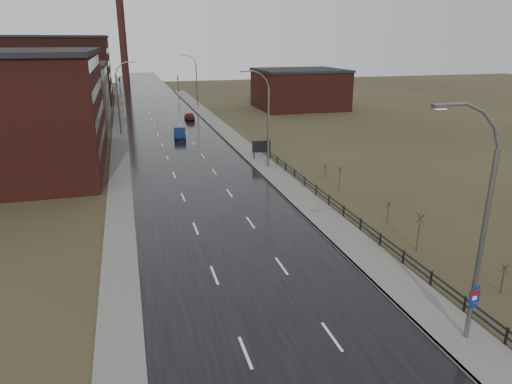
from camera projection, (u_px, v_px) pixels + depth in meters
road at (172, 134)px, 73.93m from camera, size 14.00×300.00×0.06m
sidewalk_right at (269, 170)px, 53.32m from camera, size 3.20×180.00×0.18m
curb_right at (256, 171)px, 52.93m from camera, size 0.16×180.00×0.18m
sidewalk_left at (120, 136)px, 71.80m from camera, size 2.40×260.00×0.12m
warehouse_near at (0, 111)px, 52.68m from camera, size 22.44×28.56×13.50m
warehouse_mid at (62, 93)px, 84.04m from camera, size 16.32×20.40×10.50m
warehouse_far at (53, 69)px, 109.32m from camera, size 26.52×24.48×15.50m
building_right at (299, 89)px, 100.49m from camera, size 18.36×16.32×8.50m
smokestack at (122, 37)px, 149.57m from camera, size 2.70×2.70×30.70m
streetlight_main at (478, 231)px, 21.28m from camera, size 3.91×0.29×12.11m
streetlight_right_mid at (266, 119)px, 52.38m from camera, size 3.36×0.28×11.35m
streetlight_left at (120, 98)px, 71.92m from camera, size 3.36×0.28×11.35m
streetlight_right_far at (195, 81)px, 101.65m from camera, size 3.36×0.28×11.35m
guardrail at (347, 213)px, 38.34m from camera, size 0.10×53.05×1.10m
shrub_b at (503, 277)px, 27.31m from camera, size 0.46×0.48×1.91m
shrub_c at (419, 231)px, 32.57m from camera, size 0.70×0.74×2.97m
shrub_d at (388, 211)px, 37.82m from camera, size 0.46×0.48×1.91m
shrub_e at (339, 178)px, 45.72m from camera, size 0.61×0.65×2.60m
shrub_f at (325, 171)px, 50.09m from camera, size 0.39×0.40×1.59m
billboard at (261, 147)px, 57.38m from camera, size 2.40×0.17×2.52m
traffic_light_left at (119, 78)px, 125.15m from camera, size 0.58×2.73×5.30m
traffic_light_right at (178, 77)px, 129.28m from camera, size 0.58×2.73×5.30m
car_near at (180, 134)px, 70.07m from camera, size 2.29×5.16×1.65m
car_far at (189, 116)px, 86.60m from camera, size 1.78×4.24×1.43m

